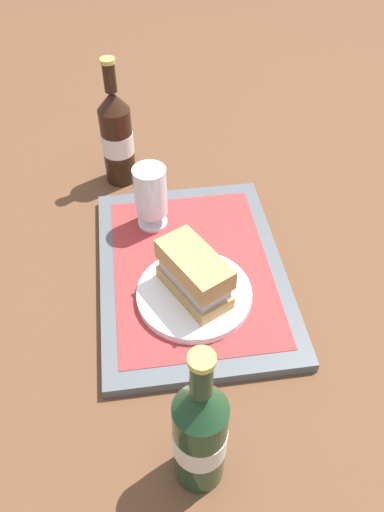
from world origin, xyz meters
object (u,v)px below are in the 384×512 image
object	(u,v)px
plate	(194,294)
beer_glass	(151,195)
sandwich	(193,273)
second_bottle	(200,434)
beer_bottle	(117,137)

from	to	relation	value
plate	beer_glass	world-z (taller)	beer_glass
plate	sandwich	distance (m)	0.05
beer_glass	second_bottle	world-z (taller)	second_bottle
beer_bottle	second_bottle	distance (m)	0.64
sandwich	beer_bottle	size ratio (longest dim) A/B	0.54
sandwich	second_bottle	size ratio (longest dim) A/B	0.54
sandwich	beer_glass	xyz separation A→B (m)	(0.19, 0.05, 0.01)
plate	beer_bottle	size ratio (longest dim) A/B	0.71
sandwich	beer_glass	world-z (taller)	beer_glass
second_bottle	plate	bearing A→B (deg)	-6.80
sandwich	plate	bearing A→B (deg)	-180.00
plate	beer_glass	xyz separation A→B (m)	(0.19, 0.05, 0.06)
beer_bottle	plate	bearing A→B (deg)	-164.00
plate	second_bottle	xyz separation A→B (m)	(-0.27, 0.03, 0.08)
sandwich	beer_bottle	world-z (taller)	beer_bottle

